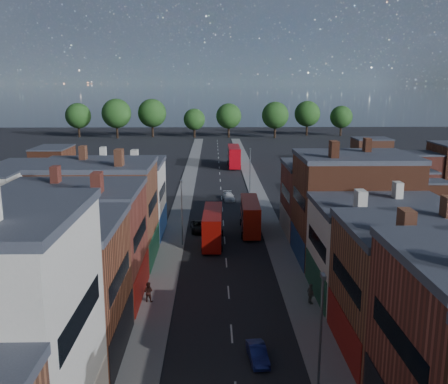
{
  "coord_description": "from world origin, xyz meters",
  "views": [
    {
      "loc": [
        -1.38,
        -28.09,
        19.33
      ],
      "look_at": [
        0.0,
        35.94,
        5.41
      ],
      "focal_mm": 40.0,
      "sensor_mm": 36.0,
      "label": 1
    }
  ],
  "objects_px": {
    "car_1": "(258,353)",
    "ped_3": "(311,294)",
    "bus_1": "(250,215)",
    "car_2": "(199,226)",
    "bus_2": "(234,156)",
    "bus_0": "(213,226)",
    "car_3": "(229,196)",
    "ped_1": "(148,292)"
  },
  "relations": [
    {
      "from": "bus_1",
      "to": "bus_2",
      "type": "xyz_separation_m",
      "value": [
        0.03,
        52.81,
        0.38
      ]
    },
    {
      "from": "car_1",
      "to": "car_2",
      "type": "distance_m",
      "value": 32.45
    },
    {
      "from": "bus_2",
      "to": "car_2",
      "type": "bearing_deg",
      "value": -97.47
    },
    {
      "from": "car_1",
      "to": "ped_3",
      "type": "xyz_separation_m",
      "value": [
        5.52,
        9.06,
        0.5
      ]
    },
    {
      "from": "bus_2",
      "to": "ped_3",
      "type": "xyz_separation_m",
      "value": [
        3.72,
        -75.49,
        -1.59
      ]
    },
    {
      "from": "bus_0",
      "to": "car_2",
      "type": "bearing_deg",
      "value": 110.25
    },
    {
      "from": "bus_2",
      "to": "ped_1",
      "type": "bearing_deg",
      "value": -98.31
    },
    {
      "from": "bus_1",
      "to": "car_1",
      "type": "relative_size",
      "value": 2.86
    },
    {
      "from": "bus_1",
      "to": "car_3",
      "type": "distance_m",
      "value": 18.76
    },
    {
      "from": "car_2",
      "to": "ped_1",
      "type": "relative_size",
      "value": 2.64
    },
    {
      "from": "ped_3",
      "to": "bus_2",
      "type": "bearing_deg",
      "value": -14.34
    },
    {
      "from": "car_1",
      "to": "car_2",
      "type": "height_order",
      "value": "car_2"
    },
    {
      "from": "car_3",
      "to": "ped_3",
      "type": "distance_m",
      "value": 41.67
    },
    {
      "from": "bus_2",
      "to": "car_3",
      "type": "xyz_separation_m",
      "value": [
        -2.3,
        -34.26,
        -2.02
      ]
    },
    {
      "from": "bus_1",
      "to": "ped_3",
      "type": "bearing_deg",
      "value": -79.36
    },
    {
      "from": "bus_1",
      "to": "ped_3",
      "type": "height_order",
      "value": "bus_1"
    },
    {
      "from": "car_2",
      "to": "ped_3",
      "type": "height_order",
      "value": "ped_3"
    },
    {
      "from": "bus_2",
      "to": "ped_1",
      "type": "xyz_separation_m",
      "value": [
        -10.8,
        -74.67,
        -1.62
      ]
    },
    {
      "from": "car_2",
      "to": "bus_2",
      "type": "bearing_deg",
      "value": 77.32
    },
    {
      "from": "bus_2",
      "to": "car_2",
      "type": "relative_size",
      "value": 2.36
    },
    {
      "from": "bus_1",
      "to": "car_3",
      "type": "height_order",
      "value": "bus_1"
    },
    {
      "from": "car_2",
      "to": "ped_3",
      "type": "xyz_separation_m",
      "value": [
        10.52,
        -23.0,
        0.39
      ]
    },
    {
      "from": "car_1",
      "to": "car_2",
      "type": "bearing_deg",
      "value": 92.88
    },
    {
      "from": "bus_1",
      "to": "ped_3",
      "type": "xyz_separation_m",
      "value": [
        3.75,
        -22.68,
        -1.21
      ]
    },
    {
      "from": "car_3",
      "to": "ped_3",
      "type": "xyz_separation_m",
      "value": [
        6.02,
        -41.23,
        0.44
      ]
    },
    {
      "from": "bus_0",
      "to": "ped_3",
      "type": "xyz_separation_m",
      "value": [
        8.72,
        -17.62,
        -1.2
      ]
    },
    {
      "from": "bus_1",
      "to": "bus_0",
      "type": "bearing_deg",
      "value": -133.27
    },
    {
      "from": "bus_1",
      "to": "car_2",
      "type": "distance_m",
      "value": 6.97
    },
    {
      "from": "bus_0",
      "to": "car_1",
      "type": "height_order",
      "value": "bus_0"
    },
    {
      "from": "car_1",
      "to": "bus_0",
      "type": "bearing_deg",
      "value": 90.85
    },
    {
      "from": "car_3",
      "to": "bus_2",
      "type": "bearing_deg",
      "value": 81.0
    },
    {
      "from": "ped_3",
      "to": "car_2",
      "type": "bearing_deg",
      "value": 7.42
    },
    {
      "from": "bus_0",
      "to": "bus_1",
      "type": "relative_size",
      "value": 1.0
    },
    {
      "from": "bus_0",
      "to": "ped_1",
      "type": "distance_m",
      "value": 17.82
    },
    {
      "from": "bus_0",
      "to": "car_3",
      "type": "relative_size",
      "value": 2.26
    },
    {
      "from": "bus_2",
      "to": "car_2",
      "type": "distance_m",
      "value": 52.97
    },
    {
      "from": "car_3",
      "to": "ped_1",
      "type": "distance_m",
      "value": 41.3
    },
    {
      "from": "car_1",
      "to": "ped_3",
      "type": "relative_size",
      "value": 1.82
    },
    {
      "from": "bus_2",
      "to": "car_1",
      "type": "distance_m",
      "value": 84.59
    },
    {
      "from": "car_2",
      "to": "car_3",
      "type": "xyz_separation_m",
      "value": [
        4.5,
        18.23,
        -0.04
      ]
    },
    {
      "from": "ped_1",
      "to": "bus_2",
      "type": "bearing_deg",
      "value": -85.33
    },
    {
      "from": "car_1",
      "to": "bus_1",
      "type": "bearing_deg",
      "value": 80.82
    }
  ]
}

